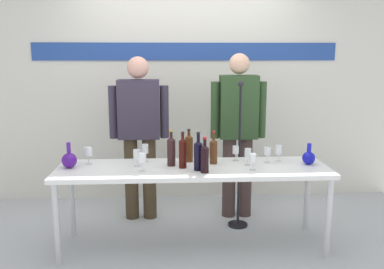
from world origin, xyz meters
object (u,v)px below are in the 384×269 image
at_px(display_table, 193,173).
at_px(decanter_blue_right, 309,157).
at_px(wine_glass_left_1, 142,158).
at_px(microphone_stand, 239,179).
at_px(wine_glass_right_3, 253,158).
at_px(wine_bottle_5, 189,147).
at_px(wine_bottle_3, 214,150).
at_px(presenter_left, 139,128).
at_px(decanter_blue_left, 69,160).
at_px(wine_bottle_4, 183,152).
at_px(wine_glass_left_0, 137,155).
at_px(wine_glass_right_4, 267,151).
at_px(wine_glass_left_2, 88,152).
at_px(wine_glass_right_2, 236,150).
at_px(wine_bottle_2, 205,158).
at_px(presenter_right, 238,126).
at_px(wine_glass_right_1, 248,154).
at_px(wine_glass_right_0, 279,150).
at_px(wine_glass_left_3, 145,149).
at_px(wine_bottle_0, 198,154).
at_px(wine_bottle_1, 171,150).

distance_m(display_table, decanter_blue_right, 1.05).
relative_size(wine_glass_left_1, microphone_stand, 0.11).
relative_size(wine_glass_right_3, microphone_stand, 0.10).
xyz_separation_m(decanter_blue_right, wine_bottle_5, (-1.07, 0.16, 0.07)).
distance_m(wine_bottle_3, wine_glass_right_3, 0.39).
bearing_deg(presenter_left, wine_bottle_3, -40.45).
bearing_deg(wine_bottle_3, decanter_blue_right, -4.94).
relative_size(decanter_blue_right, wine_glass_left_1, 1.20).
height_order(decanter_blue_left, wine_bottle_4, wine_bottle_4).
xyz_separation_m(wine_glass_left_0, wine_glass_right_4, (1.18, 0.06, -0.00)).
bearing_deg(wine_glass_left_2, wine_glass_right_2, 2.17).
height_order(wine_bottle_2, wine_glass_left_1, wine_bottle_2).
bearing_deg(wine_bottle_4, presenter_right, 50.52).
distance_m(wine_glass_left_2, wine_glass_right_3, 1.46).
relative_size(wine_glass_right_1, microphone_stand, 0.10).
bearing_deg(wine_bottle_2, wine_glass_right_0, 24.63).
bearing_deg(wine_glass_right_2, wine_glass_left_0, -170.71).
distance_m(display_table, wine_glass_left_3, 0.50).
bearing_deg(wine_glass_left_2, wine_bottle_0, -14.55).
bearing_deg(wine_bottle_2, wine_glass_left_3, 143.58).
relative_size(presenter_right, wine_bottle_5, 5.66).
height_order(presenter_right, wine_bottle_2, presenter_right).
xyz_separation_m(wine_glass_left_0, wine_glass_right_3, (0.99, -0.18, -0.00)).
bearing_deg(wine_bottle_1, wine_glass_left_2, 172.96).
bearing_deg(wine_glass_right_0, wine_bottle_3, -176.48).
relative_size(presenter_right, wine_glass_right_2, 12.33).
xyz_separation_m(presenter_left, wine_glass_right_4, (1.20, -0.59, -0.13)).
height_order(presenter_left, microphone_stand, presenter_left).
bearing_deg(wine_glass_left_1, presenter_left, 95.25).
bearing_deg(wine_glass_right_3, wine_glass_left_0, 169.57).
bearing_deg(wine_bottle_2, wine_glass_right_3, 6.76).
height_order(wine_bottle_1, wine_glass_left_0, wine_bottle_1).
distance_m(wine_glass_right_0, wine_glass_right_3, 0.40).
distance_m(wine_glass_left_0, wine_glass_left_1, 0.17).
distance_m(wine_glass_left_0, wine_glass_right_1, 0.98).
distance_m(decanter_blue_right, wine_glass_left_0, 1.53).
bearing_deg(wine_bottle_2, decanter_blue_right, 12.64).
relative_size(wine_bottle_0, wine_glass_right_4, 2.34).
bearing_deg(microphone_stand, decanter_blue_right, -35.36).
bearing_deg(display_table, decanter_blue_right, 1.89).
xyz_separation_m(wine_bottle_4, wine_bottle_5, (0.06, 0.22, -0.01)).
relative_size(decanter_blue_left, wine_glass_right_0, 1.47).
height_order(decanter_blue_left, presenter_right, presenter_right).
distance_m(decanter_blue_right, wine_glass_left_2, 1.98).
bearing_deg(display_table, decanter_blue_left, 178.17).
xyz_separation_m(presenter_right, wine_glass_right_4, (0.17, -0.59, -0.13)).
relative_size(wine_bottle_4, wine_glass_right_4, 2.27).
height_order(wine_bottle_2, wine_glass_left_2, wine_bottle_2).
bearing_deg(wine_bottle_3, wine_glass_left_3, 171.56).
xyz_separation_m(wine_glass_right_1, wine_glass_right_3, (0.01, -0.16, -0.00)).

